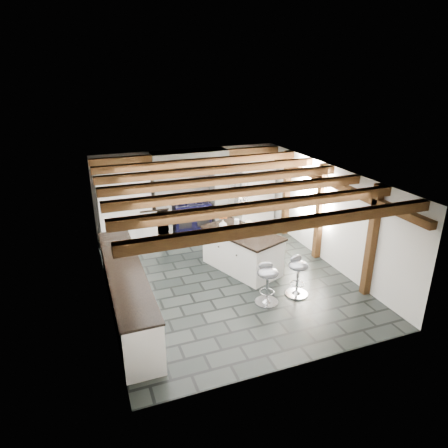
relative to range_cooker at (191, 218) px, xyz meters
name	(u,v)px	position (x,y,z in m)	size (l,w,h in m)	color
ground	(226,277)	(0.00, -2.68, -0.47)	(6.00, 6.00, 0.00)	black
room_shell	(181,215)	(-0.61, -1.26, 0.60)	(6.00, 6.03, 6.00)	white
range_cooker	(191,218)	(0.00, 0.00, 0.00)	(1.00, 0.63, 0.99)	black
kitchen_island	(242,250)	(0.48, -2.41, 0.00)	(1.54, 2.04, 1.20)	white
bar_stool_near	(298,271)	(1.08, -3.84, 0.06)	(0.47, 0.47, 0.84)	silver
bar_stool_far	(267,279)	(0.38, -3.90, 0.06)	(0.53, 0.53, 0.85)	silver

